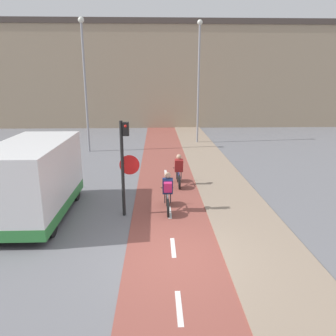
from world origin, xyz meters
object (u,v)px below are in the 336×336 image
(traffic_light_pole, at_px, (125,158))
(street_lamp_far, at_px, (85,74))
(van, at_px, (34,181))
(cyclist_far, at_px, (179,171))
(cyclist_near, at_px, (168,193))
(street_lamp_sidewalk, at_px, (199,72))

(traffic_light_pole, relative_size, street_lamp_far, 0.40)
(street_lamp_far, xyz_separation_m, van, (0.28, -10.47, -3.59))
(traffic_light_pole, xyz_separation_m, cyclist_far, (2.02, 3.19, -1.37))
(traffic_light_pole, bearing_deg, street_lamp_far, 107.64)
(street_lamp_far, bearing_deg, cyclist_near, -64.95)
(traffic_light_pole, distance_m, cyclist_far, 4.02)
(street_lamp_far, xyz_separation_m, street_lamp_sidewalk, (7.40, 2.74, 0.17))
(traffic_light_pole, height_order, cyclist_far, traffic_light_pole)
(street_lamp_sidewalk, distance_m, cyclist_near, 13.91)
(traffic_light_pole, relative_size, cyclist_far, 2.06)
(cyclist_far, bearing_deg, street_lamp_far, 126.26)
(street_lamp_far, distance_m, cyclist_near, 12.02)
(street_lamp_far, xyz_separation_m, cyclist_far, (5.36, -7.31, -4.20))
(street_lamp_far, relative_size, van, 1.70)
(cyclist_near, bearing_deg, van, -176.80)
(cyclist_far, bearing_deg, van, -148.13)
(traffic_light_pole, distance_m, street_lamp_sidewalk, 14.17)
(street_lamp_sidewalk, bearing_deg, van, -118.33)
(traffic_light_pole, height_order, street_lamp_sidewalk, street_lamp_sidewalk)
(street_lamp_far, distance_m, van, 11.08)
(traffic_light_pole, relative_size, street_lamp_sidewalk, 0.39)
(street_lamp_sidewalk, relative_size, van, 1.77)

